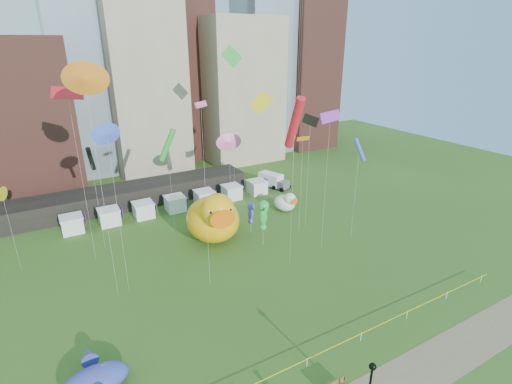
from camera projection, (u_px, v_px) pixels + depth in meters
ground at (307, 367)px, 31.75m from camera, size 160.00×160.00×0.00m
skyline at (131, 62)px, 74.39m from camera, size 101.00×23.00×68.00m
pavilion at (134, 195)px, 63.28m from camera, size 38.00×6.00×3.20m
vendor_tents at (175, 204)px, 60.93m from camera, size 33.24×2.80×2.40m
caution_tape at (307, 360)px, 31.50m from camera, size 50.00×0.06×0.90m
big_duck at (214, 217)px, 50.73m from camera, size 8.29×10.26×7.49m
small_duck at (286, 202)px, 60.62m from camera, size 3.67×4.48×3.24m
seahorse_green at (263, 213)px, 49.09m from camera, size 1.69×1.98×6.43m
seahorse_purple at (251, 211)px, 52.99m from camera, size 1.33×1.52×4.58m
whale_inflatable at (95, 379)px, 29.38m from camera, size 5.15×6.54×2.24m
lamppost at (370, 384)px, 26.54m from camera, size 0.51×0.51×4.92m
box_truck at (273, 180)px, 70.89m from camera, size 3.97×6.21×2.48m
kite_0 at (295, 123)px, 40.40m from camera, size 1.51×3.55×20.01m
kite_1 at (229, 142)px, 50.52m from camera, size 2.34×0.61×13.90m
kite_2 at (91, 159)px, 45.64m from camera, size 1.12×1.93×13.67m
kite_3 at (232, 60)px, 55.04m from camera, size 3.19×0.67×24.75m
kite_4 at (2, 194)px, 41.97m from camera, size 0.70×1.50×10.35m
kite_5 at (360, 150)px, 48.29m from camera, size 1.84×1.35×13.99m
kite_6 at (84, 79)px, 32.78m from camera, size 2.62×1.79×23.53m
kite_7 at (330, 117)px, 43.63m from camera, size 3.85×1.72×17.72m
kite_8 at (67, 94)px, 40.31m from camera, size 3.27×3.32×20.67m
kite_9 at (201, 109)px, 35.62m from camera, size 1.58×1.24×19.92m
kite_10 at (310, 121)px, 50.78m from camera, size 1.31×4.09×16.02m
kite_11 at (167, 145)px, 50.87m from camera, size 2.68×1.38×14.50m
kite_12 at (261, 104)px, 58.44m from camera, size 3.26×1.83×18.30m
kite_13 at (107, 134)px, 35.25m from camera, size 1.96×1.04×18.17m
kite_14 at (303, 140)px, 50.00m from camera, size 1.80×0.56×13.61m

